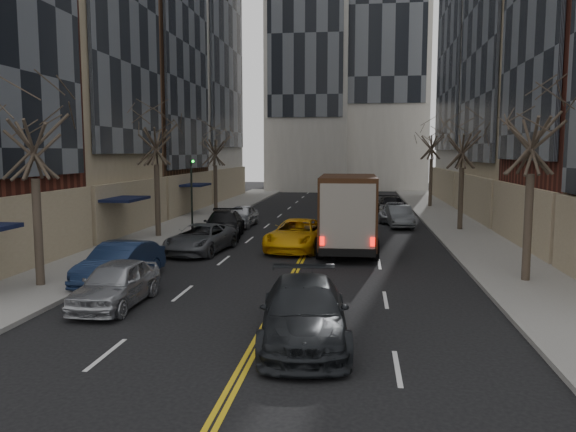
{
  "coord_description": "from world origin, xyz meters",
  "views": [
    {
      "loc": [
        2.58,
        -10.55,
        4.92
      ],
      "look_at": [
        -0.42,
        12.96,
        2.2
      ],
      "focal_mm": 35.0,
      "sensor_mm": 36.0,
      "label": 1
    }
  ],
  "objects_px": {
    "taxi": "(297,235)",
    "pedestrian": "(332,239)",
    "ups_truck": "(348,214)",
    "observer_sedan": "(304,312)"
  },
  "relations": [
    {
      "from": "ups_truck",
      "to": "observer_sedan",
      "type": "xyz_separation_m",
      "value": [
        -0.85,
        -13.24,
        -1.11
      ]
    },
    {
      "from": "pedestrian",
      "to": "ups_truck",
      "type": "bearing_deg",
      "value": -41.18
    },
    {
      "from": "taxi",
      "to": "pedestrian",
      "type": "distance_m",
      "value": 2.86
    },
    {
      "from": "ups_truck",
      "to": "taxi",
      "type": "distance_m",
      "value": 2.82
    },
    {
      "from": "observer_sedan",
      "to": "ups_truck",
      "type": "bearing_deg",
      "value": 80.61
    },
    {
      "from": "observer_sedan",
      "to": "taxi",
      "type": "bearing_deg",
      "value": 91.28
    },
    {
      "from": "ups_truck",
      "to": "pedestrian",
      "type": "distance_m",
      "value": 2.08
    },
    {
      "from": "observer_sedan",
      "to": "taxi",
      "type": "height_order",
      "value": "observer_sedan"
    },
    {
      "from": "taxi",
      "to": "pedestrian",
      "type": "relative_size",
      "value": 2.91
    },
    {
      "from": "ups_truck",
      "to": "pedestrian",
      "type": "bearing_deg",
      "value": -112.44
    }
  ]
}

